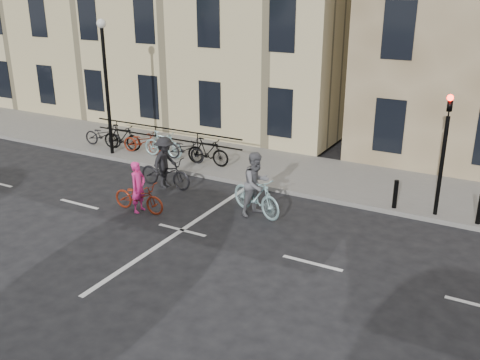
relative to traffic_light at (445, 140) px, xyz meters
The scene contains 11 objects.
ground 7.96m from the traffic_light, 145.01° to the right, with size 120.00×120.00×0.00m, color black.
sidewalk 10.60m from the traffic_light, behind, with size 46.00×4.00×0.15m, color slate.
building_west 17.70m from the traffic_light, 150.33° to the left, with size 20.00×10.00×10.00m, color #CAB888.
traffic_light is the anchor object (origin of this frame).
lamp_post 12.74m from the traffic_light, behind, with size 0.36×0.36×5.28m.
bollard_east 2.21m from the traffic_light, behind, with size 0.14×0.14×0.90m, color black.
bollard_west 2.21m from the traffic_light, ahead, with size 0.14×0.14×0.90m, color black.
parked_bikes 11.28m from the traffic_light, behind, with size 7.25×1.23×1.05m.
cyclist_pink 9.20m from the traffic_light, 154.78° to the right, with size 1.83×0.68×1.61m.
cyclist_grey 5.63m from the traffic_light, 154.90° to the right, with size 2.12×1.28×1.98m.
cyclist_dark 9.04m from the traffic_light, 168.91° to the right, with size 2.03×1.17×1.79m.
Camera 1 is at (8.18, -11.36, 6.64)m, focal length 40.00 mm.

